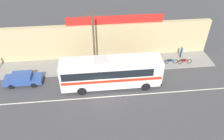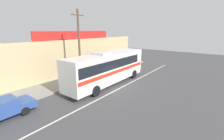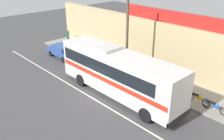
% 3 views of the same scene
% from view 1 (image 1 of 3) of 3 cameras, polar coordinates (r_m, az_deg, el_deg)
% --- Properties ---
extents(ground_plane, '(70.00, 70.00, 0.00)m').
position_cam_1_polar(ground_plane, '(24.91, -2.46, -5.76)').
color(ground_plane, '#444447').
extents(sidewalk_slab, '(30.00, 3.60, 0.14)m').
position_cam_1_polar(sidewalk_slab, '(28.89, -3.19, 1.36)').
color(sidewalk_slab, gray).
rests_on(sidewalk_slab, ground_plane).
extents(storefront_facade, '(30.00, 0.70, 4.80)m').
position_cam_1_polar(storefront_facade, '(29.44, -3.60, 7.48)').
color(storefront_facade, tan).
rests_on(storefront_facade, ground_plane).
extents(storefront_billboard, '(12.39, 0.12, 1.10)m').
position_cam_1_polar(storefront_billboard, '(28.25, 0.82, 12.93)').
color(storefront_billboard, red).
rests_on(storefront_billboard, storefront_facade).
extents(road_center_stripe, '(30.00, 0.14, 0.01)m').
position_cam_1_polar(road_center_stripe, '(24.33, -2.33, -7.04)').
color(road_center_stripe, silver).
rests_on(road_center_stripe, ground_plane).
extents(intercity_bus, '(11.21, 2.63, 3.78)m').
position_cam_1_polar(intercity_bus, '(24.42, -0.42, -0.40)').
color(intercity_bus, silver).
rests_on(intercity_bus, ground_plane).
extents(parked_car, '(4.34, 1.84, 1.37)m').
position_cam_1_polar(parked_car, '(27.57, -22.13, -2.08)').
color(parked_car, '#2D4C93').
rests_on(parked_car, ground_plane).
extents(utility_pole, '(1.60, 0.22, 8.00)m').
position_cam_1_polar(utility_pole, '(25.35, -4.72, 7.04)').
color(utility_pole, brown).
rests_on(utility_pole, sidewalk_slab).
extents(motorcycle_black, '(1.89, 0.56, 0.94)m').
position_cam_1_polar(motorcycle_black, '(28.76, 9.16, 1.91)').
color(motorcycle_black, black).
rests_on(motorcycle_black, sidewalk_slab).
extents(motorcycle_green, '(1.83, 0.56, 0.94)m').
position_cam_1_polar(motorcycle_green, '(30.26, 18.40, 2.26)').
color(motorcycle_green, black).
rests_on(motorcycle_green, sidewalk_slab).
extents(motorcycle_purple, '(1.91, 0.56, 0.94)m').
position_cam_1_polar(motorcycle_purple, '(28.99, 11.92, 1.85)').
color(motorcycle_purple, black).
rests_on(motorcycle_purple, sidewalk_slab).
extents(motorcycle_blue, '(1.86, 0.56, 0.94)m').
position_cam_1_polar(motorcycle_blue, '(29.71, 15.04, 2.27)').
color(motorcycle_blue, black).
rests_on(motorcycle_blue, sidewalk_slab).
extents(pedestrian_far_right, '(0.30, 0.48, 1.67)m').
position_cam_1_polar(pedestrian_far_right, '(28.44, 1.67, 3.31)').
color(pedestrian_far_right, navy).
rests_on(pedestrian_far_right, sidewalk_slab).
extents(pedestrian_near_shop, '(0.30, 0.48, 1.65)m').
position_cam_1_polar(pedestrian_near_shop, '(31.15, 17.58, 4.69)').
color(pedestrian_near_shop, navy).
rests_on(pedestrian_near_shop, sidewalk_slab).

